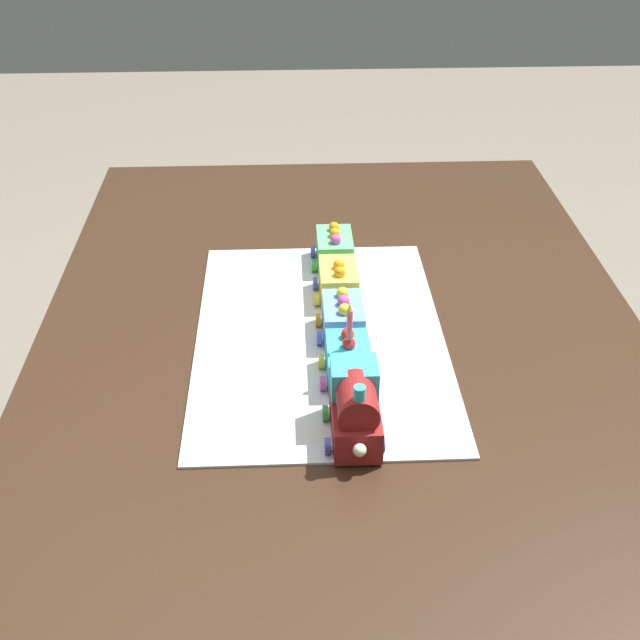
{
  "coord_description": "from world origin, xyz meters",
  "views": [
    {
      "loc": [
        -1.15,
        0.09,
        1.5
      ],
      "look_at": [
        -0.03,
        0.04,
        0.77
      ],
      "focal_mm": 46.73,
      "sensor_mm": 36.0,
      "label": 1
    }
  ],
  "objects_px": {
    "cake_car_flatbed_turquoise": "(346,362)",
    "cake_car_tanker_sky_blue": "(341,319)",
    "cake_car_gondola_mint_green": "(333,249)",
    "birthday_candle": "(347,322)",
    "cake_locomotive": "(353,407)",
    "cake_car_caboose_lemon": "(337,282)",
    "dining_table": "(341,379)"
  },
  "relations": [
    {
      "from": "dining_table",
      "to": "cake_car_caboose_lemon",
      "type": "bearing_deg",
      "value": 2.0
    },
    {
      "from": "dining_table",
      "to": "cake_car_caboose_lemon",
      "type": "relative_size",
      "value": 14.0
    },
    {
      "from": "cake_car_tanker_sky_blue",
      "to": "dining_table",
      "type": "bearing_deg",
      "value": -7.11
    },
    {
      "from": "birthday_candle",
      "to": "cake_car_caboose_lemon",
      "type": "bearing_deg",
      "value": 0.0
    },
    {
      "from": "cake_locomotive",
      "to": "cake_car_gondola_mint_green",
      "type": "bearing_deg",
      "value": 0.0
    },
    {
      "from": "dining_table",
      "to": "cake_locomotive",
      "type": "distance_m",
      "value": 0.32
    },
    {
      "from": "dining_table",
      "to": "cake_car_tanker_sky_blue",
      "type": "height_order",
      "value": "cake_car_tanker_sky_blue"
    },
    {
      "from": "cake_car_caboose_lemon",
      "to": "cake_car_flatbed_turquoise",
      "type": "bearing_deg",
      "value": 180.0
    },
    {
      "from": "dining_table",
      "to": "cake_car_tanker_sky_blue",
      "type": "distance_m",
      "value": 0.14
    },
    {
      "from": "cake_car_flatbed_turquoise",
      "to": "dining_table",
      "type": "bearing_deg",
      "value": -1.28
    },
    {
      "from": "cake_car_tanker_sky_blue",
      "to": "cake_car_gondola_mint_green",
      "type": "height_order",
      "value": "same"
    },
    {
      "from": "birthday_candle",
      "to": "cake_car_tanker_sky_blue",
      "type": "bearing_deg",
      "value": 0.0
    },
    {
      "from": "cake_locomotive",
      "to": "cake_car_tanker_sky_blue",
      "type": "bearing_deg",
      "value": 0.0
    },
    {
      "from": "cake_car_gondola_mint_green",
      "to": "birthday_candle",
      "type": "bearing_deg",
      "value": -180.0
    },
    {
      "from": "dining_table",
      "to": "cake_car_gondola_mint_green",
      "type": "bearing_deg",
      "value": 0.87
    },
    {
      "from": "dining_table",
      "to": "cake_locomotive",
      "type": "bearing_deg",
      "value": 179.33
    },
    {
      "from": "dining_table",
      "to": "cake_car_tanker_sky_blue",
      "type": "bearing_deg",
      "value": 172.89
    },
    {
      "from": "cake_locomotive",
      "to": "cake_car_flatbed_turquoise",
      "type": "relative_size",
      "value": 1.4
    },
    {
      "from": "cake_car_caboose_lemon",
      "to": "cake_car_gondola_mint_green",
      "type": "bearing_deg",
      "value": 0.0
    },
    {
      "from": "cake_locomotive",
      "to": "cake_car_flatbed_turquoise",
      "type": "bearing_deg",
      "value": 0.0
    },
    {
      "from": "cake_car_gondola_mint_green",
      "to": "cake_car_flatbed_turquoise",
      "type": "bearing_deg",
      "value": 180.0
    },
    {
      "from": "dining_table",
      "to": "cake_car_tanker_sky_blue",
      "type": "relative_size",
      "value": 14.0
    },
    {
      "from": "cake_car_flatbed_turquoise",
      "to": "cake_car_tanker_sky_blue",
      "type": "height_order",
      "value": "same"
    },
    {
      "from": "cake_locomotive",
      "to": "birthday_candle",
      "type": "height_order",
      "value": "birthday_candle"
    },
    {
      "from": "cake_locomotive",
      "to": "cake_car_caboose_lemon",
      "type": "relative_size",
      "value": 1.4
    },
    {
      "from": "cake_locomotive",
      "to": "birthday_candle",
      "type": "bearing_deg",
      "value": 0.0
    },
    {
      "from": "cake_car_tanker_sky_blue",
      "to": "cake_locomotive",
      "type": "bearing_deg",
      "value": -180.0
    },
    {
      "from": "cake_locomotive",
      "to": "cake_car_tanker_sky_blue",
      "type": "height_order",
      "value": "cake_locomotive"
    },
    {
      "from": "cake_car_gondola_mint_green",
      "to": "dining_table",
      "type": "bearing_deg",
      "value": -179.13
    },
    {
      "from": "cake_car_gondola_mint_green",
      "to": "birthday_candle",
      "type": "relative_size",
      "value": 1.62
    },
    {
      "from": "cake_car_tanker_sky_blue",
      "to": "birthday_candle",
      "type": "distance_m",
      "value": 0.14
    },
    {
      "from": "cake_car_gondola_mint_green",
      "to": "birthday_candle",
      "type": "height_order",
      "value": "birthday_candle"
    }
  ]
}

